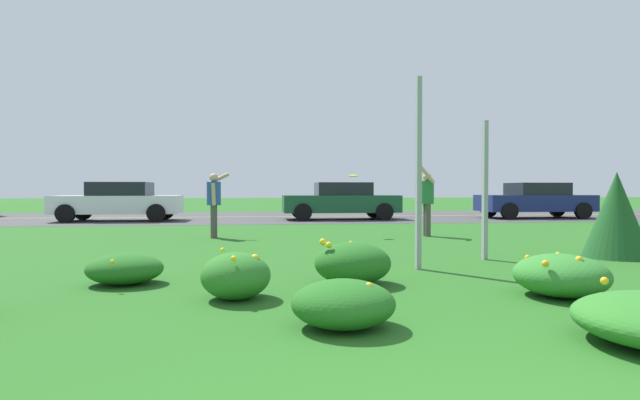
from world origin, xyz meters
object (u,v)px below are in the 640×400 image
person_catcher_green_shirt (427,198)px  car_dark_green_center_right (341,201)px  sign_post_by_roadside (485,190)px  frisbee_lime (353,176)px  car_white_rightmost (119,201)px  car_navy_center_left (535,200)px  sign_post_near_path (418,173)px  person_thrower_blue_shirt (214,199)px

person_catcher_green_shirt → car_dark_green_center_right: person_catcher_green_shirt is taller
sign_post_by_roadside → frisbee_lime: (-1.42, 4.41, 0.36)m
sign_post_by_roadside → car_white_rightmost: sign_post_by_roadside is taller
sign_post_by_roadside → car_white_rightmost: (-8.96, 11.52, -0.42)m
sign_post_by_roadside → person_catcher_green_shirt: sign_post_by_roadside is taller
sign_post_by_roadside → frisbee_lime: size_ratio=9.70×
person_catcher_green_shirt → car_white_rightmost: 11.91m
car_dark_green_center_right → car_white_rightmost: (-8.39, 0.00, 0.00)m
person_catcher_green_shirt → car_dark_green_center_right: 7.38m
car_navy_center_left → car_dark_green_center_right: bearing=180.0°
person_catcher_green_shirt → car_white_rightmost: bearing=142.1°
sign_post_near_path → sign_post_by_roadside: (1.43, 0.87, -0.25)m
person_thrower_blue_shirt → car_navy_center_left: (12.38, 7.12, -0.20)m
person_thrower_blue_shirt → frisbee_lime: 3.48m
car_dark_green_center_right → car_white_rightmost: size_ratio=1.00×
person_catcher_green_shirt → car_navy_center_left: person_catcher_green_shirt is taller
frisbee_lime → car_white_rightmost: frisbee_lime is taller
person_catcher_green_shirt → car_navy_center_left: 10.20m
sign_post_near_path → frisbee_lime: sign_post_near_path is taller
sign_post_by_roadside → car_white_rightmost: size_ratio=0.52×
car_white_rightmost → car_navy_center_left: bearing=0.0°
person_catcher_green_shirt → car_dark_green_center_right: (-1.00, 7.31, -0.22)m
person_catcher_green_shirt → frisbee_lime: 1.94m
car_white_rightmost → sign_post_by_roadside: bearing=-52.1°
person_catcher_green_shirt → car_white_rightmost: person_catcher_green_shirt is taller
person_thrower_blue_shirt → frisbee_lime: (3.43, 0.01, 0.58)m
frisbee_lime → sign_post_near_path: bearing=-90.2°
sign_post_near_path → car_white_rightmost: size_ratio=0.63×
sign_post_near_path → car_dark_green_center_right: 12.44m
person_thrower_blue_shirt → car_white_rightmost: 8.23m
sign_post_near_path → car_dark_green_center_right: sign_post_near_path is taller
frisbee_lime → car_dark_green_center_right: size_ratio=0.05×
sign_post_near_path → person_thrower_blue_shirt: 6.30m
frisbee_lime → person_thrower_blue_shirt: bearing=-179.8°
sign_post_near_path → car_dark_green_center_right: (0.86, 12.39, -0.67)m
person_thrower_blue_shirt → car_dark_green_center_right: person_thrower_blue_shirt is taller
person_catcher_green_shirt → car_navy_center_left: bearing=45.8°
sign_post_near_path → sign_post_by_roadside: sign_post_near_path is taller
frisbee_lime → sign_post_by_roadside: bearing=-72.2°
person_catcher_green_shirt → frisbee_lime: (-1.84, 0.20, 0.56)m
car_navy_center_left → car_dark_green_center_right: same height
sign_post_near_path → frisbee_lime: 5.28m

